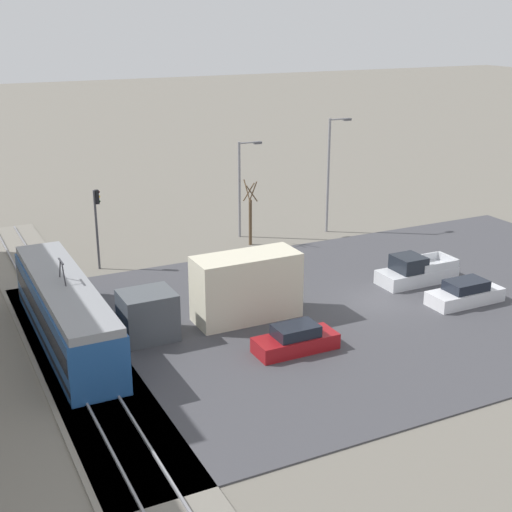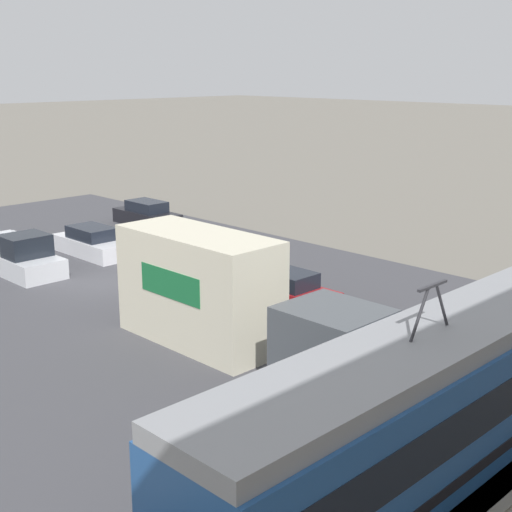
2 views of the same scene
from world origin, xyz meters
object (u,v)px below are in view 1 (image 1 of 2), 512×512
object	(u,v)px
pickup_truck	(416,272)
street_tree	(250,216)
street_lamp_mid_block	(242,182)
light_rail_tram	(66,312)
box_truck	(224,293)
street_lamp_near_crossing	(330,168)
traffic_light_pole	(97,219)
sedan_car_0	(465,294)
sedan_car_2	(296,340)

from	to	relation	value
pickup_truck	street_tree	bearing A→B (deg)	26.19
street_lamp_mid_block	street_tree	bearing A→B (deg)	170.60
street_lamp_mid_block	light_rail_tram	bearing A→B (deg)	128.56
box_truck	pickup_truck	size ratio (longest dim) A/B	1.95
light_rail_tram	street_lamp_near_crossing	bearing A→B (deg)	-64.12
light_rail_tram	box_truck	world-z (taller)	light_rail_tram
street_lamp_near_crossing	street_lamp_mid_block	world-z (taller)	street_lamp_near_crossing
pickup_truck	traffic_light_pole	size ratio (longest dim) A/B	0.95
sedan_car_0	box_truck	bearing A→B (deg)	75.05
box_truck	street_lamp_mid_block	bearing A→B (deg)	-28.85
sedan_car_0	street_tree	bearing A→B (deg)	21.58
pickup_truck	street_lamp_near_crossing	xyz separation A→B (m)	(12.46, -1.18, 4.35)
street_lamp_near_crossing	street_lamp_mid_block	distance (m)	7.06
traffic_light_pole	street_lamp_mid_block	world-z (taller)	street_lamp_mid_block
pickup_truck	sedan_car_2	world-z (taller)	pickup_truck
sedan_car_0	traffic_light_pole	xyz separation A→B (m)	(15.94, 17.95, 2.88)
box_truck	street_tree	size ratio (longest dim) A/B	2.07
traffic_light_pole	pickup_truck	bearing A→B (deg)	-124.08
light_rail_tram	street_tree	size ratio (longest dim) A/B	2.87
traffic_light_pole	street_lamp_mid_block	bearing A→B (deg)	-78.25
street_tree	street_lamp_mid_block	world-z (taller)	street_lamp_mid_block
sedan_car_2	street_tree	distance (m)	18.30
sedan_car_2	street_lamp_near_crossing	bearing A→B (deg)	143.71
light_rail_tram	traffic_light_pole	size ratio (longest dim) A/B	2.58
traffic_light_pole	light_rail_tram	bearing A→B (deg)	156.93
street_lamp_near_crossing	sedan_car_2	bearing A→B (deg)	143.71
box_truck	pickup_truck	xyz separation A→B (m)	(0.34, -13.65, -1.04)
street_lamp_mid_block	street_lamp_near_crossing	bearing A→B (deg)	-105.28
pickup_truck	sedan_car_0	size ratio (longest dim) A/B	1.11
street_tree	street_lamp_mid_block	distance (m)	3.06
sedan_car_0	street_tree	xyz separation A→B (m)	(16.21, 6.41, 1.58)
box_truck	street_lamp_mid_block	size ratio (longest dim) A/B	1.37
sedan_car_2	street_lamp_mid_block	xyz separation A→B (m)	(19.48, -6.19, 3.67)
box_truck	sedan_car_2	size ratio (longest dim) A/B	2.34
pickup_truck	street_lamp_near_crossing	distance (m)	13.25
box_truck	street_tree	distance (m)	14.64
light_rail_tram	traffic_light_pole	bearing A→B (deg)	-23.07
traffic_light_pole	street_lamp_mid_block	size ratio (longest dim) A/B	0.74
sedan_car_0	sedan_car_2	xyz separation A→B (m)	(-1.07, 12.23, -0.01)
box_truck	street_tree	bearing A→B (deg)	-31.77
pickup_truck	street_lamp_mid_block	world-z (taller)	street_lamp_mid_block
pickup_truck	traffic_light_pole	distance (m)	21.30
street_tree	street_lamp_near_crossing	world-z (taller)	street_lamp_near_crossing
street_lamp_mid_block	traffic_light_pole	bearing A→B (deg)	101.75
pickup_truck	sedan_car_0	world-z (taller)	pickup_truck
pickup_truck	sedan_car_2	distance (m)	12.86
traffic_light_pole	sedan_car_0	bearing A→B (deg)	-131.61
light_rail_tram	pickup_truck	distance (m)	22.07
light_rail_tram	box_truck	bearing A→B (deg)	-100.51
sedan_car_0	street_tree	size ratio (longest dim) A/B	0.95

